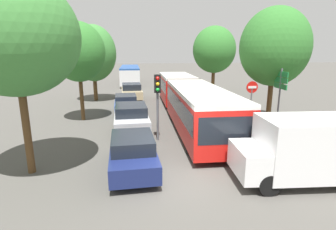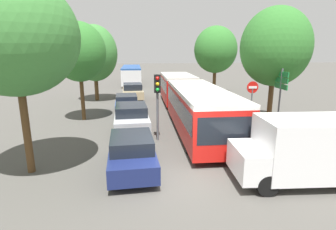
{
  "view_description": "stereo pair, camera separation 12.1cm",
  "coord_description": "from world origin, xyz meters",
  "views": [
    {
      "loc": [
        -1.63,
        -8.59,
        4.48
      ],
      "look_at": [
        0.2,
        4.91,
        1.2
      ],
      "focal_mm": 28.0,
      "sensor_mm": 36.0,
      "label": 1
    },
    {
      "loc": [
        -1.52,
        -8.61,
        4.48
      ],
      "look_at": [
        0.2,
        4.91,
        1.2
      ],
      "focal_mm": 28.0,
      "sensor_mm": 36.0,
      "label": 2
    }
  ],
  "objects": [
    {
      "name": "tree_left_near",
      "position": [
        -5.6,
        1.31,
        4.9
      ],
      "size": [
        4.35,
        4.35,
        7.07
      ],
      "color": "#51381E",
      "rests_on": "ground"
    },
    {
      "name": "no_entry_sign",
      "position": [
        5.34,
        5.94,
        1.88
      ],
      "size": [
        0.7,
        0.08,
        2.82
      ],
      "rotation": [
        0.0,
        0.0,
        -1.57
      ],
      "color": "#56595E",
      "rests_on": "ground"
    },
    {
      "name": "tree_left_far",
      "position": [
        -5.12,
        16.7,
        4.37
      ],
      "size": [
        4.18,
        4.18,
        6.92
      ],
      "color": "#51381E",
      "rests_on": "ground"
    },
    {
      "name": "direction_sign_post",
      "position": [
        6.57,
        5.05,
        2.57
      ],
      "size": [
        0.15,
        1.4,
        3.6
      ],
      "rotation": [
        0.0,
        0.0,
        3.08
      ],
      "color": "#56595E",
      "rests_on": "ground"
    },
    {
      "name": "tree_left_mid",
      "position": [
        -5.01,
        9.22,
        4.48
      ],
      "size": [
        3.41,
        3.41,
        6.39
      ],
      "color": "#51381E",
      "rests_on": "ground"
    },
    {
      "name": "queued_car_navy",
      "position": [
        -1.71,
        1.03,
        0.71
      ],
      "size": [
        1.88,
        4.1,
        1.4
      ],
      "rotation": [
        0.0,
        0.0,
        1.61
      ],
      "color": "navy",
      "rests_on": "ground"
    },
    {
      "name": "queued_car_silver",
      "position": [
        -1.78,
        6.33,
        0.78
      ],
      "size": [
        2.07,
        4.53,
        1.55
      ],
      "rotation": [
        0.0,
        0.0,
        1.61
      ],
      "color": "#B7BABF",
      "rests_on": "ground"
    },
    {
      "name": "tree_right_near",
      "position": [
        7.0,
        6.98,
        4.66
      ],
      "size": [
        4.19,
        4.19,
        7.16
      ],
      "color": "#51381E",
      "rests_on": "ground"
    },
    {
      "name": "queued_car_tan",
      "position": [
        -1.74,
        16.81,
        0.78
      ],
      "size": [
        2.06,
        4.49,
        1.54
      ],
      "rotation": [
        0.0,
        0.0,
        1.61
      ],
      "color": "tan",
      "rests_on": "ground"
    },
    {
      "name": "city_bus_rear",
      "position": [
        -1.94,
        30.22,
        1.42
      ],
      "size": [
        2.57,
        11.44,
        2.46
      ],
      "rotation": [
        0.0,
        0.0,
        1.57
      ],
      "color": "silver",
      "rests_on": "ground"
    },
    {
      "name": "queued_car_blue",
      "position": [
        -2.17,
        11.11,
        0.69
      ],
      "size": [
        1.82,
        3.98,
        1.36
      ],
      "rotation": [
        0.0,
        0.0,
        1.61
      ],
      "color": "#284799",
      "rests_on": "ground"
    },
    {
      "name": "ground_plane",
      "position": [
        0.0,
        0.0,
        0.0
      ],
      "size": [
        200.0,
        200.0,
        0.0
      ],
      "primitive_type": "plane",
      "color": "#4F4C47"
    },
    {
      "name": "white_van",
      "position": [
        4.5,
        -0.79,
        1.24
      ],
      "size": [
        5.12,
        2.3,
        2.31
      ],
      "rotation": [
        0.0,
        0.0,
        3.07
      ],
      "color": "white",
      "rests_on": "ground"
    },
    {
      "name": "articulated_bus",
      "position": [
        2.12,
        9.04,
        1.46
      ],
      "size": [
        3.03,
        17.13,
        2.53
      ],
      "rotation": [
        0.0,
        0.0,
        -1.6
      ],
      "color": "red",
      "rests_on": "ground"
    },
    {
      "name": "traffic_light",
      "position": [
        -0.4,
        4.38,
        2.5
      ],
      "size": [
        0.32,
        0.36,
        3.4
      ],
      "rotation": [
        0.0,
        0.0,
        -1.58
      ],
      "color": "#56595E",
      "rests_on": "ground"
    },
    {
      "name": "tree_right_mid",
      "position": [
        7.33,
        19.79,
        4.6
      ],
      "size": [
        4.64,
        4.64,
        7.25
      ],
      "color": "#51381E",
      "rests_on": "ground"
    }
  ]
}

